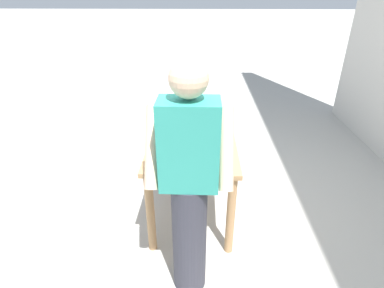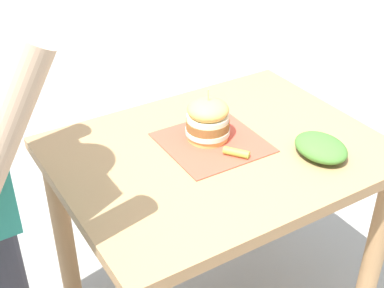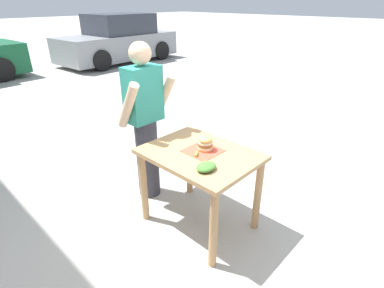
% 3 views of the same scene
% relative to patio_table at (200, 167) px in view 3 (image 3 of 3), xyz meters
% --- Properties ---
extents(ground_plane, '(80.00, 80.00, 0.00)m').
position_rel_patio_table_xyz_m(ground_plane, '(0.00, 0.00, -0.65)').
color(ground_plane, '#ADAAA3').
extents(patio_table, '(0.77, 1.01, 0.80)m').
position_rel_patio_table_xyz_m(patio_table, '(0.00, 0.00, 0.00)').
color(patio_table, tan).
rests_on(patio_table, ground).
extents(serving_paper, '(0.31, 0.31, 0.00)m').
position_rel_patio_table_xyz_m(serving_paper, '(0.04, 0.00, 0.15)').
color(serving_paper, '#D64C38').
rests_on(serving_paper, patio_table).
extents(sandwich, '(0.14, 0.14, 0.17)m').
position_rel_patio_table_xyz_m(sandwich, '(0.07, -0.00, 0.22)').
color(sandwich, '#E5B25B').
rests_on(sandwich, serving_paper).
extents(pickle_spear, '(0.08, 0.07, 0.02)m').
position_rel_patio_table_xyz_m(pickle_spear, '(-0.07, -0.02, 0.16)').
color(pickle_spear, '#8EA83D').
rests_on(pickle_spear, serving_paper).
extents(side_salad, '(0.18, 0.14, 0.06)m').
position_rel_patio_table_xyz_m(side_salad, '(-0.19, -0.24, 0.18)').
color(side_salad, '#477F33').
rests_on(side_salad, patio_table).
extents(diner_across_table, '(0.55, 0.35, 1.69)m').
position_rel_patio_table_xyz_m(diner_across_table, '(-0.01, 0.76, 0.24)').
color(diner_across_table, '#33333D').
rests_on(diner_across_table, ground).
extents(parked_car_near_curb, '(4.29, 2.02, 1.60)m').
position_rel_patio_table_xyz_m(parked_car_near_curb, '(4.47, 7.87, 0.07)').
color(parked_car_near_curb, gray).
rests_on(parked_car_near_curb, ground).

